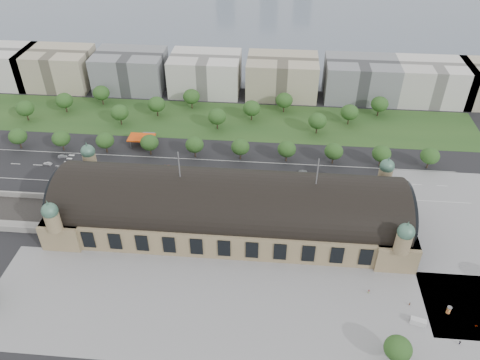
# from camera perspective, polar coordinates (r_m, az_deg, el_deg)

# --- Properties ---
(ground) EXTENTS (900.00, 900.00, 0.00)m
(ground) POSITION_cam_1_polar(r_m,az_deg,el_deg) (205.10, -1.26, -5.65)
(ground) COLOR black
(ground) RESTS_ON ground
(station) EXTENTS (150.00, 48.40, 44.30)m
(station) POSITION_cam_1_polar(r_m,az_deg,el_deg) (198.36, -1.30, -3.45)
(station) COLOR #907A59
(station) RESTS_ON ground
(plaza_south) EXTENTS (190.00, 48.00, 0.12)m
(plaza_south) POSITION_cam_1_polar(r_m,az_deg,el_deg) (174.49, 0.55, -15.54)
(plaza_south) COLOR gray
(plaza_south) RESTS_ON ground
(plaza_east) EXTENTS (56.00, 100.00, 0.12)m
(plaza_east) POSITION_cam_1_polar(r_m,az_deg,el_deg) (221.36, 26.50, -6.63)
(plaza_east) COLOR gray
(plaza_east) RESTS_ON ground
(road_slab) EXTENTS (260.00, 26.00, 0.10)m
(road_slab) POSITION_cam_1_polar(r_m,az_deg,el_deg) (236.88, -5.10, 0.81)
(road_slab) COLOR black
(road_slab) RESTS_ON ground
(grass_belt) EXTENTS (300.00, 45.00, 0.10)m
(grass_belt) POSITION_cam_1_polar(r_m,az_deg,el_deg) (282.12, -2.30, 7.26)
(grass_belt) COLOR #254A1D
(grass_belt) RESTS_ON ground
(petrol_station) EXTENTS (14.00, 13.00, 5.05)m
(petrol_station) POSITION_cam_1_polar(r_m,az_deg,el_deg) (264.75, -11.47, 5.12)
(petrol_station) COLOR #DE460D
(petrol_station) RESTS_ON ground
(lake) EXTENTS (700.00, 320.00, 0.08)m
(lake) POSITION_cam_1_polar(r_m,az_deg,el_deg) (470.06, 2.81, 19.41)
(lake) COLOR slate
(lake) RESTS_ON ground
(office_0) EXTENTS (45.00, 32.00, 24.00)m
(office_0) POSITION_cam_1_polar(r_m,az_deg,el_deg) (363.01, -27.20, 12.26)
(office_0) COLOR silver
(office_0) RESTS_ON ground
(office_1) EXTENTS (45.00, 32.00, 24.00)m
(office_1) POSITION_cam_1_polar(r_m,az_deg,el_deg) (344.01, -21.36, 12.59)
(office_1) COLOR #B3A88C
(office_1) RESTS_ON ground
(office_2) EXTENTS (45.00, 32.00, 24.00)m
(office_2) POSITION_cam_1_polar(r_m,az_deg,el_deg) (325.67, -13.20, 12.84)
(office_2) COLOR gray
(office_2) RESTS_ON ground
(office_3) EXTENTS (45.00, 32.00, 24.00)m
(office_3) POSITION_cam_1_polar(r_m,az_deg,el_deg) (314.29, -4.24, 12.82)
(office_3) COLOR silver
(office_3) RESTS_ON ground
(office_4) EXTENTS (45.00, 32.00, 24.00)m
(office_4) POSITION_cam_1_polar(r_m,az_deg,el_deg) (310.63, 5.13, 12.48)
(office_4) COLOR #B3A88C
(office_4) RESTS_ON ground
(office_5) EXTENTS (45.00, 32.00, 24.00)m
(office_5) POSITION_cam_1_polar(r_m,az_deg,el_deg) (314.97, 14.45, 11.82)
(office_5) COLOR gray
(office_5) RESTS_ON ground
(office_6) EXTENTS (45.00, 32.00, 24.00)m
(office_6) POSITION_cam_1_polar(r_m,az_deg,el_deg) (325.46, 22.40, 11.01)
(office_6) COLOR silver
(office_6) RESTS_ON ground
(tree_row_0) EXTENTS (9.60, 9.60, 11.52)m
(tree_row_0) POSITION_cam_1_polar(r_m,az_deg,el_deg) (278.56, -25.47, 4.82)
(tree_row_0) COLOR #2D2116
(tree_row_0) RESTS_ON ground
(tree_row_1) EXTENTS (9.60, 9.60, 11.52)m
(tree_row_1) POSITION_cam_1_polar(r_m,az_deg,el_deg) (267.50, -20.98, 4.76)
(tree_row_1) COLOR #2D2116
(tree_row_1) RESTS_ON ground
(tree_row_2) EXTENTS (9.60, 9.60, 11.52)m
(tree_row_2) POSITION_cam_1_polar(r_m,az_deg,el_deg) (258.20, -16.14, 4.65)
(tree_row_2) COLOR #2D2116
(tree_row_2) RESTS_ON ground
(tree_row_3) EXTENTS (9.60, 9.60, 11.52)m
(tree_row_3) POSITION_cam_1_polar(r_m,az_deg,el_deg) (250.86, -10.98, 4.50)
(tree_row_3) COLOR #2D2116
(tree_row_3) RESTS_ON ground
(tree_row_4) EXTENTS (9.60, 9.60, 11.52)m
(tree_row_4) POSITION_cam_1_polar(r_m,az_deg,el_deg) (245.65, -5.56, 4.30)
(tree_row_4) COLOR #2D2116
(tree_row_4) RESTS_ON ground
(tree_row_5) EXTENTS (9.60, 9.60, 11.52)m
(tree_row_5) POSITION_cam_1_polar(r_m,az_deg,el_deg) (242.72, 0.04, 4.05)
(tree_row_5) COLOR #2D2116
(tree_row_5) RESTS_ON ground
(tree_row_6) EXTENTS (9.60, 9.60, 11.52)m
(tree_row_6) POSITION_cam_1_polar(r_m,az_deg,el_deg) (242.14, 5.72, 3.77)
(tree_row_6) COLOR #2D2116
(tree_row_6) RESTS_ON ground
(tree_row_7) EXTENTS (9.60, 9.60, 11.52)m
(tree_row_7) POSITION_cam_1_polar(r_m,az_deg,el_deg) (243.93, 11.37, 3.44)
(tree_row_7) COLOR #2D2116
(tree_row_7) RESTS_ON ground
(tree_row_8) EXTENTS (9.60, 9.60, 11.52)m
(tree_row_8) POSITION_cam_1_polar(r_m,az_deg,el_deg) (248.04, 16.87, 3.10)
(tree_row_8) COLOR #2D2116
(tree_row_8) RESTS_ON ground
(tree_row_9) EXTENTS (9.60, 9.60, 11.52)m
(tree_row_9) POSITION_cam_1_polar(r_m,az_deg,el_deg) (254.36, 22.15, 2.74)
(tree_row_9) COLOR #2D2116
(tree_row_9) RESTS_ON ground
(tree_belt_0) EXTENTS (10.40, 10.40, 12.48)m
(tree_belt_0) POSITION_cam_1_polar(r_m,az_deg,el_deg) (305.68, -24.74, 7.94)
(tree_belt_0) COLOR #2D2116
(tree_belt_0) RESTS_ON ground
(tree_belt_1) EXTENTS (10.40, 10.40, 12.48)m
(tree_belt_1) POSITION_cam_1_polar(r_m,az_deg,el_deg) (306.51, -20.64, 9.07)
(tree_belt_1) COLOR #2D2116
(tree_belt_1) RESTS_ON ground
(tree_belt_2) EXTENTS (10.40, 10.40, 12.48)m
(tree_belt_2) POSITION_cam_1_polar(r_m,az_deg,el_deg) (308.97, -16.57, 10.15)
(tree_belt_2) COLOR #2D2116
(tree_belt_2) RESTS_ON ground
(tree_belt_3) EXTENTS (10.40, 10.40, 12.48)m
(tree_belt_3) POSITION_cam_1_polar(r_m,az_deg,el_deg) (282.55, -14.47, 7.98)
(tree_belt_3) COLOR #2D2116
(tree_belt_3) RESTS_ON ground
(tree_belt_4) EXTENTS (10.40, 10.40, 12.48)m
(tree_belt_4) POSITION_cam_1_polar(r_m,az_deg,el_deg) (287.24, -10.14, 9.08)
(tree_belt_4) COLOR #2D2116
(tree_belt_4) RESTS_ON ground
(tree_belt_5) EXTENTS (10.40, 10.40, 12.48)m
(tree_belt_5) POSITION_cam_1_polar(r_m,az_deg,el_deg) (293.58, -5.95, 10.09)
(tree_belt_5) COLOR #2D2116
(tree_belt_5) RESTS_ON ground
(tree_belt_6) EXTENTS (10.40, 10.40, 12.48)m
(tree_belt_6) POSITION_cam_1_polar(r_m,az_deg,el_deg) (269.68, -2.82, 7.73)
(tree_belt_6) COLOR #2D2116
(tree_belt_6) RESTS_ON ground
(tree_belt_7) EXTENTS (10.40, 10.40, 12.48)m
(tree_belt_7) POSITION_cam_1_polar(r_m,az_deg,el_deg) (278.50, 1.43, 8.75)
(tree_belt_7) COLOR #2D2116
(tree_belt_7) RESTS_ON ground
(tree_belt_8) EXTENTS (10.40, 10.40, 12.48)m
(tree_belt_8) POSITION_cam_1_polar(r_m,az_deg,el_deg) (288.81, 5.41, 9.66)
(tree_belt_8) COLOR #2D2116
(tree_belt_8) RESTS_ON ground
(tree_belt_9) EXTENTS (10.40, 10.40, 12.48)m
(tree_belt_9) POSITION_cam_1_polar(r_m,az_deg,el_deg) (268.54, 9.43, 7.12)
(tree_belt_9) COLOR #2D2116
(tree_belt_9) RESTS_ON ground
(tree_belt_10) EXTENTS (10.40, 10.40, 12.48)m
(tree_belt_10) POSITION_cam_1_polar(r_m,az_deg,el_deg) (281.28, 13.21, 8.05)
(tree_belt_10) COLOR #2D2116
(tree_belt_10) RESTS_ON ground
(tree_belt_11) EXTENTS (10.40, 10.40, 12.48)m
(tree_belt_11) POSITION_cam_1_polar(r_m,az_deg,el_deg) (295.18, 16.66, 8.87)
(tree_belt_11) COLOR #2D2116
(tree_belt_11) RESTS_ON ground
(tree_plaza_s) EXTENTS (9.00, 9.00, 10.64)m
(tree_plaza_s) POSITION_cam_1_polar(r_m,az_deg,el_deg) (164.81, 18.70, -18.89)
(tree_plaza_s) COLOR #2D2116
(tree_plaza_s) RESTS_ON ground
(traffic_car_0) EXTENTS (4.71, 2.18, 1.56)m
(traffic_car_0) POSITION_cam_1_polar(r_m,az_deg,el_deg) (261.64, -22.41, 1.89)
(traffic_car_0) COLOR silver
(traffic_car_0) RESTS_ON ground
(traffic_car_1) EXTENTS (4.77, 2.13, 1.52)m
(traffic_car_1) POSITION_cam_1_polar(r_m,az_deg,el_deg) (264.51, -20.82, 2.70)
(traffic_car_1) COLOR #94969C
(traffic_car_1) RESTS_ON ground
(traffic_car_2) EXTENTS (5.40, 2.74, 1.46)m
(traffic_car_2) POSITION_cam_1_polar(r_m,az_deg,el_deg) (247.13, -15.72, 1.32)
(traffic_car_2) COLOR black
(traffic_car_2) RESTS_ON ground
(traffic_car_3) EXTENTS (5.36, 2.20, 1.55)m
(traffic_car_3) POSITION_cam_1_polar(r_m,az_deg,el_deg) (241.99, -8.57, 1.60)
(traffic_car_3) COLOR maroon
(traffic_car_3) RESTS_ON ground
(traffic_car_4) EXTENTS (4.49, 2.09, 1.49)m
(traffic_car_4) POSITION_cam_1_polar(r_m,az_deg,el_deg) (232.47, -2.02, 0.40)
(traffic_car_4) COLOR #1A1843
(traffic_car_4) RESTS_ON ground
(traffic_car_5) EXTENTS (4.52, 2.04, 1.44)m
(traffic_car_5) POSITION_cam_1_polar(r_m,az_deg,el_deg) (237.95, 7.69, 1.00)
(traffic_car_5) COLOR #595C61
(traffic_car_5) RESTS_ON ground
(traffic_car_6) EXTENTS (5.24, 2.78, 1.40)m
(traffic_car_6) POSITION_cam_1_polar(r_m,az_deg,el_deg) (240.13, 16.81, -0.06)
(traffic_car_6) COLOR #BDBCBF
(traffic_car_6) RESTS_ON ground
(parked_car_0) EXTENTS (4.20, 3.70, 1.38)m
(parked_car_0) POSITION_cam_1_polar(r_m,az_deg,el_deg) (232.61, -15.07, -1.03)
(parked_car_0) COLOR black
(parked_car_0) RESTS_ON ground
(parked_car_1) EXTENTS (5.69, 4.61, 1.44)m
(parked_car_1) POSITION_cam_1_polar(r_m,az_deg,el_deg) (237.73, -16.26, -0.35)
(parked_car_1) COLOR maroon
(parked_car_1) RESTS_ON ground
(parked_car_2) EXTENTS (6.13, 4.68, 1.65)m
(parked_car_2) POSITION_cam_1_polar(r_m,az_deg,el_deg) (235.10, -16.81, -0.89)
(parked_car_2) COLOR #192346
(parked_car_2) RESTS_ON ground
(parked_car_3) EXTENTS (4.65, 3.63, 1.48)m
(parked_car_3) POSITION_cam_1_polar(r_m,az_deg,el_deg) (233.88, -13.54, -0.50)
(parked_car_3) COLOR #5B5C63
(parked_car_3) RESTS_ON ground
(parked_car_4) EXTENTS (4.32, 3.70, 1.40)m
(parked_car_4) POSITION_cam_1_polar(r_m,az_deg,el_deg) (226.20, -7.01, -1.07)
(parked_car_4) COLOR silver
(parked_car_4) RESTS_ON ground
(parked_car_5) EXTENTS (5.25, 4.87, 1.37)m
(parked_car_5) POSITION_cam_1_polar(r_m,az_deg,el_deg) (226.47, -9.88, -1.34)
(parked_car_5) COLOR gray
(parked_car_5) RESTS_ON ground
(parked_car_6) EXTENTS (5.72, 4.16, 1.54)m
(parked_car_6) POSITION_cam_1_polar(r_m,az_deg,el_deg) (227.47, -7.41, -0.84)
(parked_car_6) COLOR black
(parked_car_6) RESTS_ON ground
(bus_west) EXTENTS (12.69, 3.78, 3.49)m
(bus_west) POSITION_cam_1_polar(r_m,az_deg,el_deg) (225.20, -1.96, -0.64)
(bus_west) COLOR #B51D29
(bus_west) RESTS_ON ground
(bus_mid) EXTENTS (11.64, 2.76, 3.24)m
(bus_mid) POSITION_cam_1_polar(r_m,az_deg,el_deg) (228.90, -2.31, 0.01)
(bus_mid) COLOR silver
(bus_mid) RESTS_ON ground
(bus_east) EXTENTS (12.15, 3.91, 3.33)m
(bus_east) POSITION_cam_1_polar(r_m,az_deg,el_deg) (226.90, 4.19, -0.43)
(bus_east) COLOR silver
(bus_east) RESTS_ON ground
(van_south) EXTENTS (5.71, 3.50, 2.31)m
(van_south) POSITION_cam_1_polar(r_m,az_deg,el_deg) (180.91, 20.79, -15.84)
(van_south) COLOR #BDBDBF
(van_south) RESTS_ON ground
(advertising_column) EXTENTS (1.68, 1.68, 3.19)m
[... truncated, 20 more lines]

